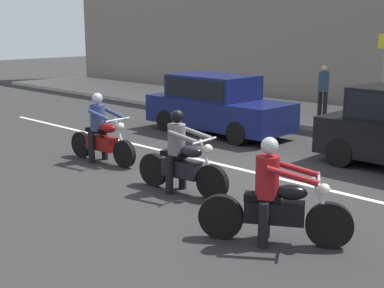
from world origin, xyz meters
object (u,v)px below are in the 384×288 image
Objects in this scene: parked_sedan_navy at (216,104)px; street_sign_post at (384,70)px; motorcycle_with_rider_denim_blue at (101,134)px; motorcycle_with_rider_crimson at (274,201)px; motorcycle_with_rider_gray at (181,159)px; pedestrian_bystander at (323,87)px.

street_sign_post is at bearing 49.82° from parked_sedan_navy.
parked_sedan_navy is (-0.31, 4.38, 0.22)m from motorcycle_with_rider_denim_blue.
motorcycle_with_rider_gray is at bearing 164.23° from motorcycle_with_rider_crimson.
motorcycle_with_rider_crimson is at bearing -15.77° from motorcycle_with_rider_gray.
motorcycle_with_rider_gray is 9.03m from pedestrian_bystander.
street_sign_post is (2.95, 8.24, 1.15)m from motorcycle_with_rider_denim_blue.
street_sign_post reaches higher than parked_sedan_navy.
motorcycle_with_rider_crimson is 0.71× the size of street_sign_post.
motorcycle_with_rider_crimson is 0.44× the size of parked_sedan_navy.
parked_sedan_navy is (-3.29, 4.71, 0.23)m from motorcycle_with_rider_gray.
parked_sedan_navy is at bearing -105.92° from pedestrian_bystander.
motorcycle_with_rider_denim_blue is at bearing -85.91° from parked_sedan_navy.
motorcycle_with_rider_denim_blue is at bearing -109.69° from street_sign_post.
motorcycle_with_rider_crimson is 10.67m from pedestrian_bystander.
motorcycle_with_rider_denim_blue is 0.76× the size of street_sign_post.
motorcycle_with_rider_gray is at bearing -76.30° from pedestrian_bystander.
motorcycle_with_rider_denim_blue is 8.82m from street_sign_post.
motorcycle_with_rider_gray is 2.77m from motorcycle_with_rider_crimson.
pedestrian_bystander is (-2.14, 8.76, 0.48)m from motorcycle_with_rider_gray.
street_sign_post is (-0.03, 8.58, 1.16)m from motorcycle_with_rider_gray.
motorcycle_with_rider_denim_blue is 5.75m from motorcycle_with_rider_crimson.
pedestrian_bystander is at bearing 84.30° from motorcycle_with_rider_denim_blue.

